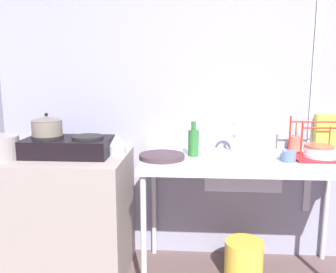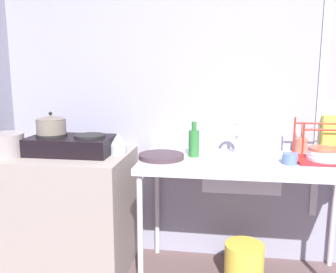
# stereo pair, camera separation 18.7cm
# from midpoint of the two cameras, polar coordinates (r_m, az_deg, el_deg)

# --- Properties ---
(wall_back) EXTENTS (4.85, 0.10, 2.47)m
(wall_back) POSITION_cam_midpoint_polar(r_m,az_deg,el_deg) (2.76, 18.36, 5.92)
(wall_back) COLOR #9392AA
(wall_back) RESTS_ON ground
(wall_metal_strip) EXTENTS (0.05, 0.01, 1.98)m
(wall_metal_strip) POSITION_cam_midpoint_polar(r_m,az_deg,el_deg) (2.77, 25.09, 8.05)
(wall_metal_strip) COLOR silver
(counter_concrete) EXTENTS (0.94, 0.67, 0.86)m
(counter_concrete) POSITION_cam_midpoint_polar(r_m,az_deg,el_deg) (2.73, -14.22, -11.38)
(counter_concrete) COLOR gray
(counter_concrete) RESTS_ON ground
(counter_sink) EXTENTS (1.38, 0.67, 0.86)m
(counter_sink) POSITION_cam_midpoint_polar(r_m,az_deg,el_deg) (2.43, 14.55, -5.07)
(counter_sink) COLOR silver
(counter_sink) RESTS_ON ground
(stove) EXTENTS (0.58, 0.34, 0.14)m
(stove) POSITION_cam_midpoint_polar(r_m,az_deg,el_deg) (2.56, -13.10, -1.27)
(stove) COLOR black
(stove) RESTS_ON counter_concrete
(pot_on_left_burner) EXTENTS (0.20, 0.20, 0.15)m
(pot_on_left_burner) POSITION_cam_midpoint_polar(r_m,az_deg,el_deg) (2.59, -16.08, 1.85)
(pot_on_left_burner) COLOR #71685C
(pot_on_left_burner) RESTS_ON stove
(pot_beside_stove) EXTENTS (0.27, 0.27, 0.16)m
(pot_beside_stove) POSITION_cam_midpoint_polar(r_m,az_deg,el_deg) (2.62, -22.80, -1.28)
(pot_beside_stove) COLOR #9B9090
(pot_beside_stove) RESTS_ON counter_concrete
(percolator) EXTENTS (0.11, 0.11, 0.15)m
(percolator) POSITION_cam_midpoint_polar(r_m,az_deg,el_deg) (2.49, -5.76, -1.17)
(percolator) COLOR silver
(percolator) RESTS_ON counter_concrete
(sink_basin) EXTENTS (0.47, 0.32, 0.17)m
(sink_basin) POSITION_cam_midpoint_polar(r_m,az_deg,el_deg) (2.41, 13.59, -5.70)
(sink_basin) COLOR silver
(sink_basin) RESTS_ON counter_sink
(faucet) EXTENTS (0.12, 0.07, 0.27)m
(faucet) POSITION_cam_midpoint_polar(r_m,az_deg,el_deg) (2.49, 12.99, 1.19)
(faucet) COLOR silver
(faucet) RESTS_ON counter_sink
(frying_pan) EXTENTS (0.30, 0.30, 0.03)m
(frying_pan) POSITION_cam_midpoint_polar(r_m,az_deg,el_deg) (2.36, 1.20, -3.17)
(frying_pan) COLOR #3E2D33
(frying_pan) RESTS_ON counter_sink
(dish_rack) EXTENTS (0.34, 0.29, 0.26)m
(dish_rack) POSITION_cam_midpoint_polar(r_m,az_deg,el_deg) (2.53, 25.44, -2.62)
(dish_rack) COLOR red
(dish_rack) RESTS_ON counter_sink
(cup_by_rack) EXTENTS (0.09, 0.09, 0.07)m
(cup_by_rack) POSITION_cam_midpoint_polar(r_m,az_deg,el_deg) (2.38, 20.90, -3.31)
(cup_by_rack) COLOR #526DB9
(cup_by_rack) RESTS_ON counter_sink
(small_bowl_on_drainboard) EXTENTS (0.10, 0.10, 0.04)m
(small_bowl_on_drainboard) POSITION_cam_midpoint_polar(r_m,az_deg,el_deg) (2.45, 20.80, -3.30)
(small_bowl_on_drainboard) COLOR #689D73
(small_bowl_on_drainboard) RESTS_ON counter_sink
(bottle_by_sink) EXTENTS (0.07, 0.07, 0.24)m
(bottle_by_sink) POSITION_cam_midpoint_polar(r_m,az_deg,el_deg) (2.42, 6.33, -0.96)
(bottle_by_sink) COLOR #2B6C2F
(bottle_by_sink) RESTS_ON counter_sink
(cereal_box) EXTENTS (0.17, 0.07, 0.26)m
(cereal_box) POSITION_cam_midpoint_polar(r_m,az_deg,el_deg) (2.79, 26.68, 0.26)
(cereal_box) COLOR gold
(cereal_box) RESTS_ON counter_sink
(utensil_jar) EXTENTS (0.08, 0.08, 0.21)m
(utensil_jar) POSITION_cam_midpoint_polar(r_m,az_deg,el_deg) (2.73, 22.15, -1.29)
(utensil_jar) COLOR #A56650
(utensil_jar) RESTS_ON counter_sink
(bucket_on_floor) EXTENTS (0.26, 0.26, 0.28)m
(bucket_on_floor) POSITION_cam_midpoint_polar(r_m,az_deg,el_deg) (2.66, 14.03, -18.94)
(bucket_on_floor) COLOR yellow
(bucket_on_floor) RESTS_ON ground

